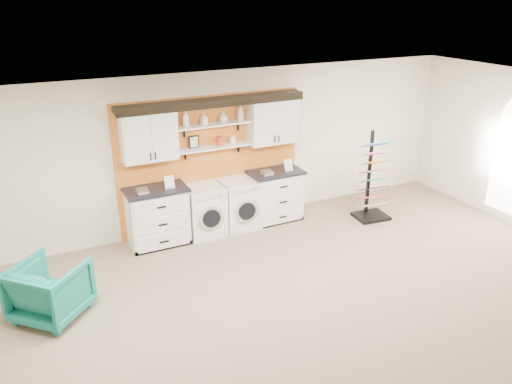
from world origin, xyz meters
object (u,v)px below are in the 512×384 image
base_cabinet_left (158,216)px  washer (204,210)px  base_cabinet_right (275,195)px  sample_rack (372,191)px  armchair (50,290)px  dryer (239,204)px

base_cabinet_left → washer: base_cabinet_left is taller
base_cabinet_left → base_cabinet_right: 2.26m
base_cabinet_left → sample_rack: sample_rack is taller
sample_rack → base_cabinet_right: bearing=161.5°
armchair → base_cabinet_right: bearing=-116.6°
washer → armchair: washer is taller
dryer → armchair: 3.63m
base_cabinet_left → washer: bearing=-0.2°
washer → dryer: 0.67m
washer → dryer: (0.67, -0.00, 0.00)m
sample_rack → armchair: bearing=-167.8°
base_cabinet_right → dryer: size_ratio=1.09×
base_cabinet_left → sample_rack: bearing=-10.9°
base_cabinet_right → washer: size_ratio=1.10×
base_cabinet_left → armchair: 2.32m
washer → sample_rack: (3.09, -0.75, 0.08)m
base_cabinet_left → armchair: size_ratio=1.21×
base_cabinet_left → armchair: bearing=-143.0°
washer → armchair: size_ratio=1.05×
base_cabinet_left → dryer: 1.51m
armchair → sample_rack: bearing=-129.0°
sample_rack → dryer: bearing=168.6°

